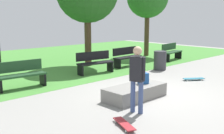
{
  "coord_description": "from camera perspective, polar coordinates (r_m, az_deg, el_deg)",
  "views": [
    {
      "loc": [
        -6.56,
        -4.98,
        2.34
      ],
      "look_at": [
        -0.82,
        1.01,
        0.81
      ],
      "focal_mm": 43.3,
      "sensor_mm": 36.0,
      "label": 1
    }
  ],
  "objects": [
    {
      "name": "park_bench_far_left",
      "position": [
        13.03,
        3.17,
        2.25
      ],
      "size": [
        1.61,
        0.5,
        0.91
      ],
      "color": "black",
      "rests_on": "ground_plane"
    },
    {
      "name": "skater_performing_trick",
      "position": [
        6.58,
        5.33,
        -1.63
      ],
      "size": [
        0.26,
        0.42,
        1.66
      ],
      "color": "#3F5184",
      "rests_on": "ground_plane"
    },
    {
      "name": "park_bench_center_lawn",
      "position": [
        15.3,
        12.42,
        3.24
      ],
      "size": [
        1.65,
        0.68,
        0.91
      ],
      "color": "#1E4223",
      "rests_on": "ground_plane"
    },
    {
      "name": "concrete_ledge",
      "position": [
        7.92,
        4.91,
        -5.31
      ],
      "size": [
        1.94,
        0.85,
        0.38
      ],
      "primitive_type": "cube",
      "color": "gray",
      "rests_on": "ground_plane"
    },
    {
      "name": "grass_lawn",
      "position": [
        14.91,
        -17.13,
        0.99
      ],
      "size": [
        26.6,
        11.58,
        0.01
      ],
      "primitive_type": "cube",
      "color": "#478C38",
      "rests_on": "ground_plane"
    },
    {
      "name": "backpack_on_ledge",
      "position": [
        8.11,
        6.63,
        -2.4
      ],
      "size": [
        0.33,
        0.28,
        0.32
      ],
      "primitive_type": "cube",
      "rotation": [
        0.0,
        0.0,
        2.83
      ],
      "color": "#1E4C8C",
      "rests_on": "concrete_ledge"
    },
    {
      "name": "trash_bin",
      "position": [
        12.32,
        10.1,
        1.37
      ],
      "size": [
        0.56,
        0.56,
        0.85
      ],
      "primitive_type": "cylinder",
      "color": "#333338",
      "rests_on": "ground_plane"
    },
    {
      "name": "park_bench_far_right",
      "position": [
        9.46,
        -18.69,
        -1.42
      ],
      "size": [
        1.63,
        0.6,
        0.91
      ],
      "color": "#1E4223",
      "rests_on": "ground_plane"
    },
    {
      "name": "skateboard_by_ledge",
      "position": [
        5.98,
        2.57,
        -11.89
      ],
      "size": [
        0.49,
        0.82,
        0.08
      ],
      "color": "#A5262D",
      "rests_on": "ground_plane"
    },
    {
      "name": "park_bench_near_path",
      "position": [
        11.39,
        -3.64,
        1.05
      ],
      "size": [
        1.65,
        0.7,
        0.91
      ],
      "color": "black",
      "rests_on": "ground_plane"
    },
    {
      "name": "ground_plane",
      "position": [
        8.56,
        8.71,
        -5.52
      ],
      "size": [
        28.0,
        28.0,
        0.0
      ],
      "primitive_type": "plane",
      "color": "gray"
    },
    {
      "name": "skateboard_spare",
      "position": [
        10.62,
        16.87,
        -2.37
      ],
      "size": [
        0.77,
        0.62,
        0.08
      ],
      "color": "teal",
      "rests_on": "ground_plane"
    }
  ]
}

